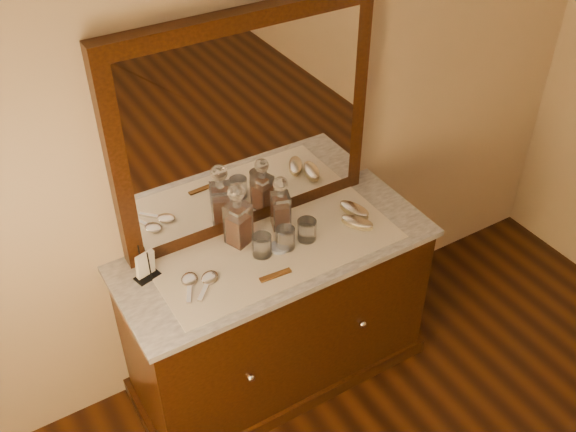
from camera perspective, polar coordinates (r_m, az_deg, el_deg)
The scene contains 18 objects.
dresser_cabinet at distance 3.22m, azimuth -0.93°, elevation -8.70°, with size 1.40×0.55×0.82m, color black.
dresser_plinth at distance 3.50m, azimuth -0.87°, elevation -12.82°, with size 1.46×0.59×0.08m, color black.
knob_left at distance 2.93m, azimuth -3.24°, elevation -13.87°, with size 0.04×0.04×0.04m, color silver.
knob_right at distance 3.15m, azimuth 6.52°, elevation -9.32°, with size 0.04×0.04×0.04m, color silver.
marble_top at distance 2.92m, azimuth -1.02°, elevation -3.02°, with size 1.44×0.59×0.03m, color silver.
mirror_frame at distance 2.79m, azimuth -3.71°, elevation 7.81°, with size 1.20×0.08×1.00m, color black.
mirror_glass at distance 2.76m, azimuth -3.37°, elevation 7.51°, with size 1.06×0.01×0.86m, color white.
lace_runner at distance 2.90m, azimuth -0.82°, elevation -3.00°, with size 1.10×0.45×0.00m, color beige.
pin_dish at distance 2.90m, azimuth -0.78°, elevation -2.75°, with size 0.08×0.08×0.01m, color white.
comb at distance 2.77m, azimuth -1.09°, elevation -5.16°, with size 0.14×0.03×0.01m, color brown.
napkin_rack at distance 2.80m, azimuth -12.28°, elevation -4.27°, with size 0.12×0.09×0.16m.
decanter_left at distance 2.87m, azimuth -4.37°, elevation -0.38°, with size 0.12×0.12×0.31m.
decanter_right at distance 2.96m, azimuth -0.65°, elevation 0.72°, with size 0.10×0.10×0.27m.
brush_near at distance 3.02m, azimuth 6.03°, elevation -0.58°, with size 0.14×0.17×0.04m.
brush_far at distance 3.10m, azimuth 5.78°, elevation 0.53°, with size 0.11×0.18×0.04m.
hand_mirror_outer at distance 2.77m, azimuth -8.57°, elevation -5.69°, with size 0.12×0.18×0.02m.
hand_mirror_inner at distance 2.76m, azimuth -6.91°, elevation -5.56°, with size 0.16×0.16×0.02m.
tumblers at distance 2.88m, azimuth -0.27°, elevation -1.90°, with size 0.31×0.10×0.10m.
Camera 1 is at (-1.09, 0.06, 2.77)m, focal length 40.88 mm.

